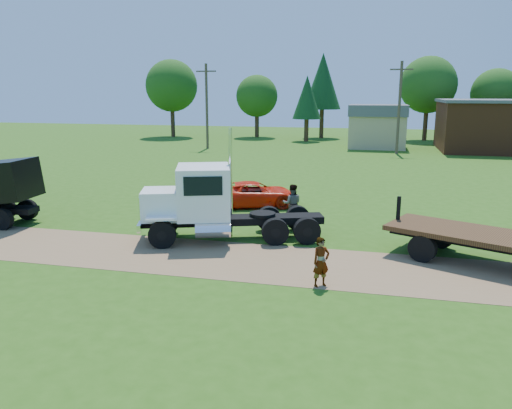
% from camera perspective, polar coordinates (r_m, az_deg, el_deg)
% --- Properties ---
extents(ground, '(140.00, 140.00, 0.00)m').
position_cam_1_polar(ground, '(18.45, 0.38, -6.57)').
color(ground, '#2A5412').
rests_on(ground, ground).
extents(dirt_track, '(120.00, 4.20, 0.01)m').
position_cam_1_polar(dirt_track, '(18.45, 0.38, -6.55)').
color(dirt_track, brown).
rests_on(dirt_track, ground).
extents(white_semi_tractor, '(7.80, 4.69, 4.63)m').
position_cam_1_polar(white_semi_tractor, '(20.88, -5.76, 0.19)').
color(white_semi_tractor, black).
rests_on(white_semi_tractor, ground).
extents(orange_pickup, '(5.29, 3.69, 1.34)m').
position_cam_1_polar(orange_pickup, '(27.08, -0.10, 1.20)').
color(orange_pickup, red).
rests_on(orange_pickup, ground).
extents(flatbed_trailer, '(8.44, 5.62, 2.09)m').
position_cam_1_polar(flatbed_trailer, '(19.57, 26.68, -4.08)').
color(flatbed_trailer, '#391D12').
rests_on(flatbed_trailer, ground).
extents(spectator_a, '(0.71, 0.67, 1.62)m').
position_cam_1_polar(spectator_a, '(16.10, 7.45, -6.55)').
color(spectator_a, '#999999').
rests_on(spectator_a, ground).
extents(spectator_b, '(0.99, 0.82, 1.85)m').
position_cam_1_polar(spectator_b, '(23.71, 4.15, 0.12)').
color(spectator_b, '#999999').
rests_on(spectator_b, ground).
extents(tan_shed, '(6.20, 5.40, 4.70)m').
position_cam_1_polar(tan_shed, '(57.07, 13.70, 8.74)').
color(tan_shed, tan).
rests_on(tan_shed, ground).
extents(utility_poles, '(42.20, 0.28, 9.00)m').
position_cam_1_polar(utility_poles, '(52.01, 16.06, 10.77)').
color(utility_poles, '#493729').
rests_on(utility_poles, ground).
extents(tree_row, '(56.36, 10.18, 11.01)m').
position_cam_1_polar(tree_row, '(66.14, 12.50, 12.84)').
color(tree_row, '#362616').
rests_on(tree_row, ground).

